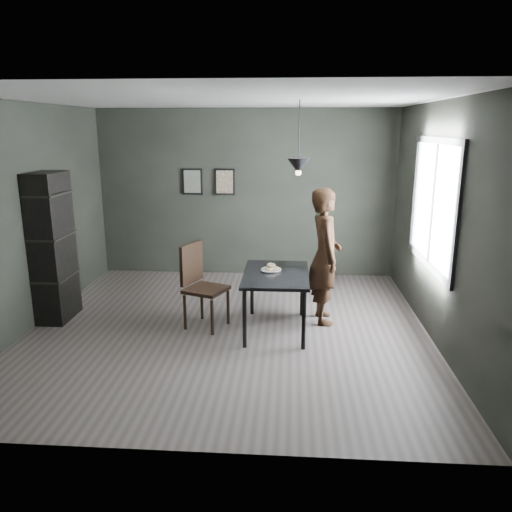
# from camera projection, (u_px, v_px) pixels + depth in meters

# --- Properties ---
(ground) EXTENTS (5.00, 5.00, 0.00)m
(ground) POSITION_uv_depth(u_px,v_px,m) (228.00, 328.00, 6.37)
(ground) COLOR #3A3432
(ground) RESTS_ON ground
(back_wall) EXTENTS (5.00, 0.10, 2.80)m
(back_wall) POSITION_uv_depth(u_px,v_px,m) (246.00, 194.00, 8.43)
(back_wall) COLOR black
(back_wall) RESTS_ON ground
(ceiling) EXTENTS (5.00, 5.00, 0.02)m
(ceiling) POSITION_uv_depth(u_px,v_px,m) (225.00, 99.00, 5.66)
(ceiling) COLOR silver
(ceiling) RESTS_ON ground
(window_assembly) EXTENTS (0.04, 1.96, 1.56)m
(window_assembly) POSITION_uv_depth(u_px,v_px,m) (433.00, 204.00, 5.99)
(window_assembly) COLOR white
(window_assembly) RESTS_ON ground
(cafe_table) EXTENTS (0.80, 1.20, 0.75)m
(cafe_table) POSITION_uv_depth(u_px,v_px,m) (276.00, 279.00, 6.16)
(cafe_table) COLOR black
(cafe_table) RESTS_ON ground
(white_plate) EXTENTS (0.23, 0.23, 0.01)m
(white_plate) POSITION_uv_depth(u_px,v_px,m) (271.00, 270.00, 6.24)
(white_plate) COLOR white
(white_plate) RESTS_ON cafe_table
(donut_pile) EXTENTS (0.18, 0.19, 0.08)m
(donut_pile) POSITION_uv_depth(u_px,v_px,m) (271.00, 268.00, 6.23)
(donut_pile) COLOR beige
(donut_pile) RESTS_ON white_plate
(woman) EXTENTS (0.49, 0.69, 1.76)m
(woman) POSITION_uv_depth(u_px,v_px,m) (325.00, 256.00, 6.42)
(woman) COLOR black
(woman) RESTS_ON ground
(wood_chair) EXTENTS (0.61, 0.61, 1.08)m
(wood_chair) POSITION_uv_depth(u_px,v_px,m) (200.00, 280.00, 6.32)
(wood_chair) COLOR black
(wood_chair) RESTS_ON ground
(shelf_unit) EXTENTS (0.37, 0.65, 1.95)m
(shelf_unit) POSITION_uv_depth(u_px,v_px,m) (52.00, 248.00, 6.49)
(shelf_unit) COLOR black
(shelf_unit) RESTS_ON ground
(pendant_lamp) EXTENTS (0.28, 0.28, 0.86)m
(pendant_lamp) POSITION_uv_depth(u_px,v_px,m) (298.00, 166.00, 5.89)
(pendant_lamp) COLOR black
(pendant_lamp) RESTS_ON ground
(framed_print_left) EXTENTS (0.34, 0.04, 0.44)m
(framed_print_left) POSITION_uv_depth(u_px,v_px,m) (192.00, 182.00, 8.41)
(framed_print_left) COLOR black
(framed_print_left) RESTS_ON ground
(framed_print_right) EXTENTS (0.34, 0.04, 0.44)m
(framed_print_right) POSITION_uv_depth(u_px,v_px,m) (225.00, 182.00, 8.37)
(framed_print_right) COLOR black
(framed_print_right) RESTS_ON ground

